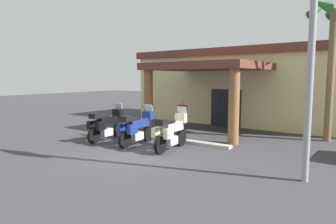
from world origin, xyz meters
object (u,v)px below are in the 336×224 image
Objects in this scene: motorcycle_blue at (137,128)px; motorcycle_cream at (171,132)px; pedestrian at (182,114)px; palm_tree_near_portico at (334,30)px; motorcycle_black at (106,125)px; motel_building at (244,85)px.

motorcycle_cream is at bearing -90.48° from motorcycle_blue.
pedestrian is at bearing -3.78° from motorcycle_blue.
palm_tree_near_portico reaches higher than pedestrian.
palm_tree_near_portico is at bearing -83.61° from pedestrian.
motorcycle_black is 1.34× the size of pedestrian.
motorcycle_black is 0.35× the size of palm_tree_near_portico.
motorcycle_cream is 3.73m from pedestrian.
motorcycle_blue and motorcycle_cream have the same top height.
motorcycle_black is 1.68m from motorcycle_blue.
motorcycle_black is at bearing -104.73° from motel_building.
motorcycle_blue is at bearing -94.79° from motel_building.
pedestrian is 0.26× the size of palm_tree_near_portico.
palm_tree_near_portico is (5.23, -3.70, 2.46)m from motel_building.
pedestrian is (-1.10, -5.59, -1.33)m from motel_building.
motel_building is 8.32× the size of pedestrian.
palm_tree_near_portico is (6.33, 1.89, 3.79)m from pedestrian.
palm_tree_near_portico is at bearing -45.12° from motorcycle_cream.
motorcycle_blue is at bearing -140.42° from palm_tree_near_portico.
motel_building is at bearing -9.80° from motorcycle_blue.
motorcycle_cream is 8.15m from palm_tree_near_portico.
palm_tree_near_portico reaches higher than motel_building.
motel_building reaches higher than motorcycle_black.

